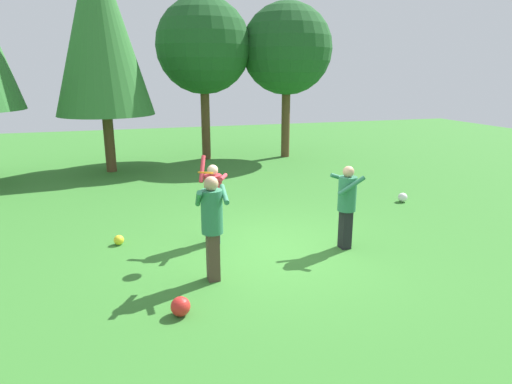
# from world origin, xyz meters

# --- Properties ---
(ground_plane) EXTENTS (40.00, 40.00, 0.00)m
(ground_plane) POSITION_xyz_m (0.00, 0.00, 0.00)
(ground_plane) COLOR #387A2D
(person_thrower) EXTENTS (0.62, 0.61, 1.73)m
(person_thrower) POSITION_xyz_m (-0.92, 0.72, 0.93)
(person_thrower) COLOR #38476B
(person_thrower) RESTS_ON ground_plane
(person_catcher) EXTENTS (0.53, 0.62, 1.72)m
(person_catcher) POSITION_xyz_m (-1.27, -0.87, 1.02)
(person_catcher) COLOR #4C382D
(person_catcher) RESTS_ON ground_plane
(person_bystander) EXTENTS (0.60, 0.56, 1.60)m
(person_bystander) POSITION_xyz_m (1.40, -0.28, 0.94)
(person_bystander) COLOR black
(person_bystander) RESTS_ON ground_plane
(frisbee) EXTENTS (0.37, 0.37, 0.08)m
(frisbee) POSITION_xyz_m (-1.16, 0.14, 1.55)
(frisbee) COLOR orange
(ball_yellow) EXTENTS (0.19, 0.19, 0.19)m
(ball_yellow) POSITION_xyz_m (-2.73, 1.13, 0.10)
(ball_yellow) COLOR yellow
(ball_yellow) RESTS_ON ground_plane
(ball_white) EXTENTS (0.24, 0.24, 0.24)m
(ball_white) POSITION_xyz_m (4.33, 2.07, 0.12)
(ball_white) COLOR white
(ball_white) RESTS_ON ground_plane
(ball_red) EXTENTS (0.27, 0.27, 0.27)m
(ball_red) POSITION_xyz_m (-1.92, -1.82, 0.14)
(ball_red) COLOR red
(ball_red) RESTS_ON ground_plane
(tree_left) EXTENTS (3.12, 3.12, 7.45)m
(tree_left) POSITION_xyz_m (-2.95, 8.14, 4.66)
(tree_left) COLOR brown
(tree_left) RESTS_ON ground_plane
(tree_center) EXTENTS (3.47, 3.47, 5.93)m
(tree_center) POSITION_xyz_m (0.57, 9.43, 4.18)
(tree_center) COLOR brown
(tree_center) RESTS_ON ground_plane
(tree_right) EXTENTS (3.41, 3.41, 5.82)m
(tree_right) POSITION_xyz_m (3.67, 9.00, 4.10)
(tree_right) COLOR brown
(tree_right) RESTS_ON ground_plane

